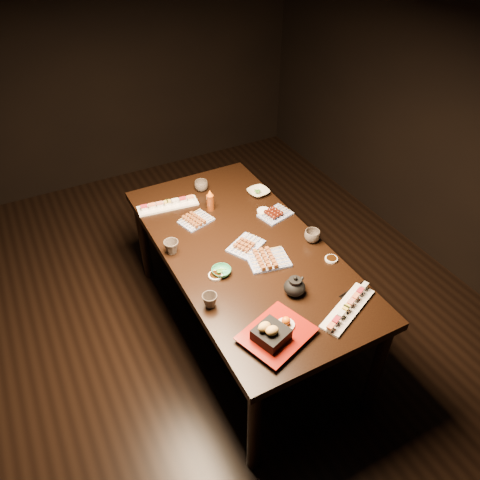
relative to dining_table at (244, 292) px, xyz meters
name	(u,v)px	position (x,y,z in m)	size (l,w,h in m)	color
ground	(214,354)	(-0.27, -0.09, -0.38)	(5.00, 5.00, 0.00)	black
dining_table	(244,292)	(0.00, 0.00, 0.00)	(0.90, 1.80, 0.75)	black
sushi_platter_near	(348,307)	(0.23, -0.68, 0.40)	(0.39, 0.11, 0.05)	white
sushi_platter_far	(168,204)	(-0.25, 0.61, 0.40)	(0.40, 0.11, 0.05)	white
yakitori_plate_center	(246,243)	(0.01, 0.00, 0.40)	(0.21, 0.15, 0.05)	#828EB6
yakitori_plate_right	(269,258)	(0.06, -0.18, 0.40)	(0.23, 0.17, 0.06)	#828EB6
yakitori_plate_left	(196,219)	(-0.15, 0.37, 0.40)	(0.20, 0.14, 0.05)	#828EB6
tsukune_plate	(276,212)	(0.33, 0.19, 0.40)	(0.20, 0.15, 0.05)	#828EB6
edamame_bowl_green	(221,271)	(-0.22, -0.14, 0.39)	(0.11, 0.11, 0.03)	#319664
edamame_bowl_cream	(258,192)	(0.36, 0.45, 0.39)	(0.14, 0.14, 0.03)	beige
tempura_tray	(277,328)	(-0.18, -0.66, 0.44)	(0.33, 0.26, 0.12)	black
teacup_near_left	(210,301)	(-0.38, -0.33, 0.41)	(0.08, 0.08, 0.07)	#4C423A
teacup_mid_right	(312,236)	(0.39, -0.14, 0.41)	(0.09, 0.09, 0.07)	#4C423A
teacup_far_left	(171,247)	(-0.39, 0.16, 0.42)	(0.09, 0.09, 0.08)	#4C423A
teacup_far_right	(201,186)	(0.03, 0.68, 0.41)	(0.09, 0.09, 0.07)	#4C423A
teapot	(295,285)	(0.06, -0.46, 0.43)	(0.14, 0.14, 0.11)	black
condiment_bottle	(210,200)	(-0.01, 0.44, 0.45)	(0.05, 0.05, 0.15)	#62280D
sauce_dish_west	(216,276)	(-0.26, -0.15, 0.38)	(0.08, 0.08, 0.01)	white
sauce_dish_east	(264,211)	(0.28, 0.25, 0.38)	(0.09, 0.09, 0.02)	white
sauce_dish_se	(331,259)	(0.39, -0.33, 0.38)	(0.07, 0.07, 0.01)	white
sauce_dish_nw	(154,210)	(-0.35, 0.60, 0.38)	(0.08, 0.08, 0.01)	white
chopsticks_near	(285,333)	(-0.13, -0.67, 0.38)	(0.20, 0.02, 0.01)	black
chopsticks_se	(353,289)	(0.35, -0.58, 0.38)	(0.20, 0.02, 0.01)	black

